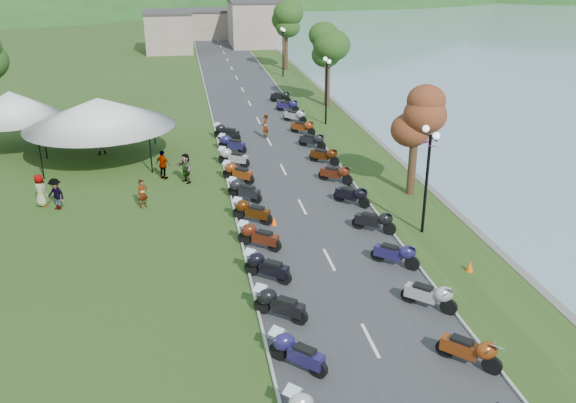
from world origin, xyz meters
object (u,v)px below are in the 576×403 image
pedestrian_b (101,154)px  pedestrian_c (58,209)px  pedestrian_a (144,207)px  vendor_tent_main (101,129)px

pedestrian_b → pedestrian_c: (-1.16, -9.23, 0.00)m
pedestrian_c → pedestrian_a: bearing=30.1°
vendor_tent_main → pedestrian_b: vendor_tent_main is taller
pedestrian_a → pedestrian_c: (-4.37, 0.52, 0.00)m
pedestrian_a → pedestrian_c: pedestrian_c is taller
pedestrian_a → pedestrian_b: (-3.21, 9.75, 0.00)m
pedestrian_a → vendor_tent_main: bearing=77.5°
vendor_tent_main → pedestrian_c: (-1.53, -8.00, -2.00)m
pedestrian_a → pedestrian_c: 4.40m
pedestrian_b → pedestrian_c: size_ratio=0.96×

